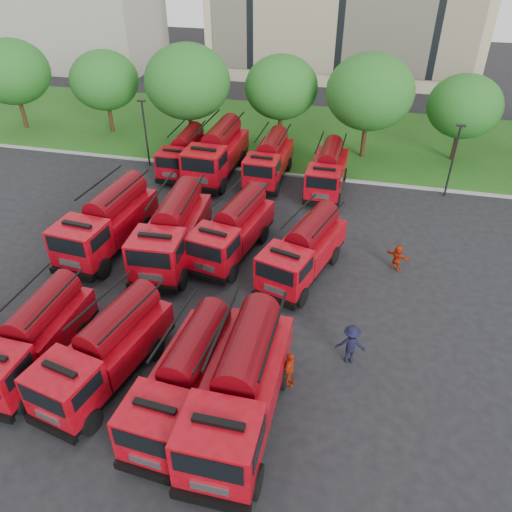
{
  "coord_description": "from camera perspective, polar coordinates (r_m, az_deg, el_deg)",
  "views": [
    {
      "loc": [
        6.29,
        -15.89,
        16.43
      ],
      "look_at": [
        1.49,
        4.52,
        1.8
      ],
      "focal_mm": 35.0,
      "sensor_mm": 36.0,
      "label": 1
    }
  ],
  "objects": [
    {
      "name": "fire_truck_11",
      "position": [
        35.52,
        8.18,
        9.7
      ],
      "size": [
        2.53,
        6.63,
        2.99
      ],
      "rotation": [
        0.0,
        0.0,
        -0.02
      ],
      "color": "black",
      "rests_on": "ground"
    },
    {
      "name": "firefighter_5",
      "position": [
        28.76,
        15.61,
        -1.42
      ],
      "size": [
        1.56,
        1.18,
        1.54
      ],
      "primitive_type": "imported",
      "rotation": [
        0.0,
        0.0,
        2.69
      ],
      "color": "#A9270D",
      "rests_on": "ground"
    },
    {
      "name": "tree_4",
      "position": [
        40.0,
        12.9,
        17.8
      ],
      "size": [
        6.55,
        6.55,
        8.01
      ],
      "color": "#382314",
      "rests_on": "ground"
    },
    {
      "name": "fire_truck_3",
      "position": [
        19.23,
        -1.81,
        -14.72
      ],
      "size": [
        2.92,
        7.82,
        3.55
      ],
      "rotation": [
        0.0,
        0.0,
        -0.01
      ],
      "color": "black",
      "rests_on": "ground"
    },
    {
      "name": "lawn",
      "position": [
        45.42,
        4.5,
        13.67
      ],
      "size": [
        70.0,
        16.0,
        0.12
      ],
      "primitive_type": "cube",
      "color": "#244B14",
      "rests_on": "ground"
    },
    {
      "name": "tree_3",
      "position": [
        42.22,
        2.91,
        18.71
      ],
      "size": [
        5.88,
        5.88,
        7.19
      ],
      "color": "#382314",
      "rests_on": "ground"
    },
    {
      "name": "firefighter_0",
      "position": [
        20.32,
        -2.88,
        -19.1
      ],
      "size": [
        0.64,
        0.51,
        1.6
      ],
      "primitive_type": "imported",
      "rotation": [
        0.0,
        0.0,
        0.14
      ],
      "color": "#A9270D",
      "rests_on": "ground"
    },
    {
      "name": "fire_truck_2",
      "position": [
        19.91,
        -7.99,
        -13.69
      ],
      "size": [
        2.99,
        7.16,
        3.18
      ],
      "rotation": [
        0.0,
        0.0,
        -0.08
      ],
      "color": "black",
      "rests_on": "ground"
    },
    {
      "name": "fire_truck_10",
      "position": [
        36.7,
        1.54,
        10.97
      ],
      "size": [
        2.65,
        6.82,
        3.07
      ],
      "rotation": [
        0.0,
        0.0,
        -0.03
      ],
      "color": "black",
      "rests_on": "ground"
    },
    {
      "name": "side_building",
      "position": [
        70.95,
        -19.48,
        23.89
      ],
      "size": [
        18.0,
        12.0,
        10.0
      ],
      "primitive_type": "cube",
      "color": "gray",
      "rests_on": "ground"
    },
    {
      "name": "fire_truck_5",
      "position": [
        28.1,
        -9.5,
        2.88
      ],
      "size": [
        3.16,
        7.77,
        3.47
      ],
      "rotation": [
        0.0,
        0.0,
        0.06
      ],
      "color": "black",
      "rests_on": "ground"
    },
    {
      "name": "tree_0",
      "position": [
        49.83,
        -26.12,
        18.38
      ],
      "size": [
        6.3,
        6.3,
        7.7
      ],
      "color": "#382314",
      "rests_on": "ground"
    },
    {
      "name": "fire_truck_0",
      "position": [
        23.41,
        -24.12,
        -8.46
      ],
      "size": [
        2.61,
        6.69,
        3.01
      ],
      "rotation": [
        0.0,
        0.0,
        -0.03
      ],
      "color": "black",
      "rests_on": "ground"
    },
    {
      "name": "fire_truck_9",
      "position": [
        37.39,
        -4.47,
        11.76
      ],
      "size": [
        3.13,
        7.96,
        3.57
      ],
      "rotation": [
        0.0,
        0.0,
        -0.04
      ],
      "color": "black",
      "rests_on": "ground"
    },
    {
      "name": "firefighter_2",
      "position": [
        21.72,
        3.78,
        -14.35
      ],
      "size": [
        0.8,
        1.12,
        1.72
      ],
      "primitive_type": "imported",
      "rotation": [
        0.0,
        0.0,
        1.33
      ],
      "color": "#A9270D",
      "rests_on": "ground"
    },
    {
      "name": "fire_truck_8",
      "position": [
        38.44,
        -8.2,
        11.61
      ],
      "size": [
        2.36,
        6.34,
        2.88
      ],
      "rotation": [
        0.0,
        0.0,
        0.0
      ],
      "color": "black",
      "rests_on": "ground"
    },
    {
      "name": "tree_1",
      "position": [
        46.37,
        -16.94,
        18.66
      ],
      "size": [
        5.71,
        5.71,
        6.98
      ],
      "color": "#382314",
      "rests_on": "ground"
    },
    {
      "name": "curb",
      "position": [
        38.07,
        2.45,
        9.42
      ],
      "size": [
        70.0,
        0.3,
        0.14
      ],
      "primitive_type": "cube",
      "color": "gray",
      "rests_on": "ground"
    },
    {
      "name": "fire_truck_7",
      "position": [
        26.58,
        5.46,
        0.72
      ],
      "size": [
        4.16,
        7.2,
        3.11
      ],
      "rotation": [
        0.0,
        0.0,
        -0.29
      ],
      "color": "black",
      "rests_on": "ground"
    },
    {
      "name": "ground",
      "position": [
        23.71,
        -6.1,
        -9.22
      ],
      "size": [
        140.0,
        140.0,
        0.0
      ],
      "primitive_type": "plane",
      "color": "black",
      "rests_on": "ground"
    },
    {
      "name": "fire_truck_4",
      "position": [
        29.83,
        -16.6,
        3.8
      ],
      "size": [
        3.33,
        7.77,
        3.44
      ],
      "rotation": [
        0.0,
        0.0,
        -0.09
      ],
      "color": "black",
      "rests_on": "ground"
    },
    {
      "name": "lamp_post_0",
      "position": [
        39.29,
        -12.55,
        13.94
      ],
      "size": [
        0.6,
        0.25,
        5.11
      ],
      "color": "black",
      "rests_on": "ground"
    },
    {
      "name": "tree_2",
      "position": [
        41.53,
        -7.85,
        19.13
      ],
      "size": [
        6.72,
        6.72,
        8.22
      ],
      "color": "#382314",
      "rests_on": "ground"
    },
    {
      "name": "fire_truck_6",
      "position": [
        28.17,
        -2.66,
        3.05
      ],
      "size": [
        3.61,
        7.21,
        3.14
      ],
      "rotation": [
        0.0,
        0.0,
        -0.19
      ],
      "color": "black",
      "rests_on": "ground"
    },
    {
      "name": "firefighter_4",
      "position": [
        24.07,
        -12.25,
        -9.17
      ],
      "size": [
        1.04,
        1.16,
        1.98
      ],
      "primitive_type": "imported",
      "rotation": [
        0.0,
        0.0,
        2.11
      ],
      "color": "black",
      "rests_on": "ground"
    },
    {
      "name": "lamp_post_1",
      "position": [
        36.21,
        21.64,
        10.48
      ],
      "size": [
        0.6,
        0.25,
        5.11
      ],
      "color": "black",
      "rests_on": "ground"
    },
    {
      "name": "tree_5",
      "position": [
        41.75,
        22.73,
        15.5
      ],
      "size": [
        5.46,
        5.46,
        6.68
      ],
      "color": "#382314",
      "rests_on": "ground"
    },
    {
      "name": "fire_truck_1",
      "position": [
        21.7,
        -16.83,
        -10.27
      ],
      "size": [
        3.71,
        7.16,
        3.11
      ],
      "rotation": [
        0.0,
        0.0,
        -0.21
      ],
      "color": "black",
      "rests_on": "ground"
    },
    {
      "name": "firefighter_1",
      "position": [
        20.56,
        -8.03,
        -18.64
      ],
      "size": [
        0.88,
        0.75,
        1.59
      ],
      "primitive_type": "imported",
      "rotation": [
        0.0,
        0.0,
        -0.52
      ],
      "color": "black",
      "rests_on": "ground"
    },
    {
      "name": "firefighter_3",
      "position": [
        22.93,
        10.51,
        -11.63
      ],
      "size": [
        1.32,
        0.75,
        1.98
      ],
      "primitive_type": "imported",
      "rotation": [
        0.0,
        0.0,
        3.22
      ],
      "color": "black",
      "rests_on": "ground"
    }
  ]
}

